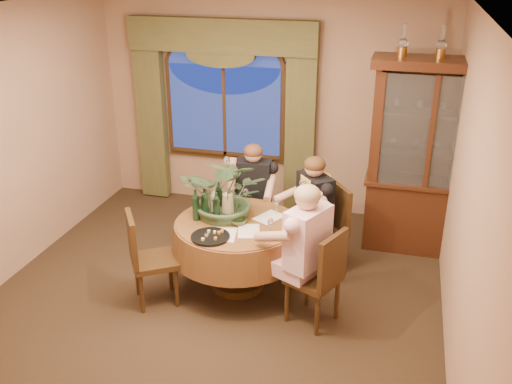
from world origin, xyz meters
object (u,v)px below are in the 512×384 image
(china_cabinet, at_px, (427,159))
(olive_bowl, at_px, (238,221))
(chair_back, at_px, (251,207))
(chair_back_right, at_px, (322,231))
(chair_right, at_px, (313,276))
(chair_front_left, at_px, (155,258))
(oil_lamp_left, at_px, (403,40))
(person_pink, at_px, (307,255))
(wine_bottle_3, at_px, (216,208))
(wine_bottle_5, at_px, (214,203))
(oil_lamp_right, at_px, (482,43))
(centerpiece_plant, at_px, (227,163))
(wine_bottle_4, at_px, (219,196))
(wine_bottle_0, at_px, (206,199))
(oil_lamp_center, at_px, (442,42))
(dining_table, at_px, (237,254))
(stoneware_vase, at_px, (228,205))
(person_back, at_px, (254,196))
(person_scarf, at_px, (314,214))
(wine_bottle_1, at_px, (205,204))
(wine_bottle_2, at_px, (196,205))

(china_cabinet, height_order, olive_bowl, china_cabinet)
(chair_back, bearing_deg, chair_back_right, 150.32)
(chair_right, relative_size, chair_front_left, 1.00)
(oil_lamp_left, distance_m, person_pink, 2.52)
(wine_bottle_3, relative_size, wine_bottle_5, 1.00)
(oil_lamp_right, distance_m, chair_back_right, 2.51)
(oil_lamp_right, height_order, centerpiece_plant, oil_lamp_right)
(oil_lamp_right, distance_m, wine_bottle_4, 3.09)
(wine_bottle_0, distance_m, wine_bottle_5, 0.12)
(oil_lamp_left, xyz_separation_m, centerpiece_plant, (-1.56, -1.23, -1.07))
(oil_lamp_center, relative_size, chair_front_left, 0.35)
(dining_table, xyz_separation_m, stoneware_vase, (-0.12, 0.09, 0.50))
(olive_bowl, height_order, wine_bottle_0, wine_bottle_0)
(olive_bowl, bearing_deg, person_pink, -24.67)
(person_back, xyz_separation_m, person_scarf, (0.76, -0.33, 0.02))
(wine_bottle_3, bearing_deg, oil_lamp_right, 30.90)
(stoneware_vase, distance_m, wine_bottle_1, 0.24)
(china_cabinet, relative_size, centerpiece_plant, 2.31)
(chair_back, xyz_separation_m, person_pink, (0.90, -1.32, 0.21))
(chair_front_left, relative_size, wine_bottle_1, 2.91)
(oil_lamp_right, xyz_separation_m, wine_bottle_4, (-2.45, -1.16, -1.48))
(chair_back, xyz_separation_m, wine_bottle_1, (-0.21, -0.95, 0.44))
(chair_back, relative_size, wine_bottle_2, 2.91)
(chair_right, relative_size, wine_bottle_1, 2.91)
(wine_bottle_4, distance_m, wine_bottle_5, 0.16)
(chair_front_left, height_order, centerpiece_plant, centerpiece_plant)
(wine_bottle_4, bearing_deg, oil_lamp_center, 29.21)
(oil_lamp_left, height_order, chair_back, oil_lamp_left)
(oil_lamp_left, xyz_separation_m, olive_bowl, (-1.40, -1.40, -1.62))
(oil_lamp_right, xyz_separation_m, wine_bottle_0, (-2.56, -1.25, -1.48))
(olive_bowl, bearing_deg, oil_lamp_right, 32.74)
(oil_lamp_center, distance_m, wine_bottle_4, 2.79)
(olive_bowl, height_order, wine_bottle_2, wine_bottle_2)
(chair_front_left, distance_m, wine_bottle_1, 0.73)
(oil_lamp_left, xyz_separation_m, person_back, (-1.50, -0.46, -1.75))
(dining_table, xyz_separation_m, wine_bottle_1, (-0.33, -0.02, 0.54))
(wine_bottle_0, bearing_deg, person_scarf, 23.76)
(wine_bottle_1, bearing_deg, chair_back_right, 27.26)
(chair_back_right, height_order, centerpiece_plant, centerpiece_plant)
(person_pink, distance_m, wine_bottle_3, 1.05)
(stoneware_vase, xyz_separation_m, wine_bottle_4, (-0.13, 0.11, 0.04))
(oil_lamp_center, xyz_separation_m, chair_back_right, (-1.03, -0.80, -1.91))
(oil_lamp_right, relative_size, stoneware_vase, 1.34)
(olive_bowl, xyz_separation_m, wine_bottle_4, (-0.28, 0.24, 0.14))
(wine_bottle_1, bearing_deg, dining_table, 3.25)
(oil_lamp_left, xyz_separation_m, wine_bottle_3, (-1.62, -1.43, -1.48))
(centerpiece_plant, bearing_deg, oil_lamp_center, 32.36)
(oil_lamp_right, distance_m, wine_bottle_0, 3.21)
(wine_bottle_4, bearing_deg, chair_front_left, -124.45)
(dining_table, xyz_separation_m, wine_bottle_0, (-0.36, 0.11, 0.54))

